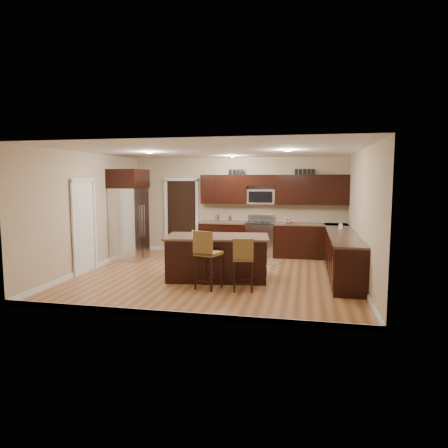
% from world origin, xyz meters
% --- Properties ---
extents(floor, '(6.00, 6.00, 0.00)m').
position_xyz_m(floor, '(0.00, 0.00, 0.00)').
color(floor, '#A26940').
rests_on(floor, ground).
extents(ceiling, '(6.00, 6.00, 0.00)m').
position_xyz_m(ceiling, '(0.00, 0.00, 2.70)').
color(ceiling, silver).
rests_on(ceiling, wall_back).
extents(wall_back, '(6.00, 0.00, 6.00)m').
position_xyz_m(wall_back, '(0.00, 2.75, 1.35)').
color(wall_back, tan).
rests_on(wall_back, floor).
extents(wall_left, '(0.00, 5.50, 5.50)m').
position_xyz_m(wall_left, '(-3.00, 0.00, 1.35)').
color(wall_left, tan).
rests_on(wall_left, floor).
extents(wall_right, '(0.00, 5.50, 5.50)m').
position_xyz_m(wall_right, '(3.00, 0.00, 1.35)').
color(wall_right, tan).
rests_on(wall_right, floor).
extents(base_cabinets, '(4.02, 3.96, 0.92)m').
position_xyz_m(base_cabinets, '(1.90, 1.45, 0.46)').
color(base_cabinets, black).
rests_on(base_cabinets, floor).
extents(upper_cabinets, '(4.00, 0.33, 0.80)m').
position_xyz_m(upper_cabinets, '(1.04, 2.58, 1.84)').
color(upper_cabinets, black).
rests_on(upper_cabinets, wall_back).
extents(range, '(0.76, 0.64, 1.11)m').
position_xyz_m(range, '(0.68, 2.45, 0.47)').
color(range, silver).
rests_on(range, floor).
extents(microwave, '(0.76, 0.31, 0.40)m').
position_xyz_m(microwave, '(0.68, 2.60, 1.62)').
color(microwave, silver).
rests_on(microwave, upper_cabinets).
extents(doorway, '(0.85, 0.03, 2.06)m').
position_xyz_m(doorway, '(-1.65, 2.73, 1.03)').
color(doorway, black).
rests_on(doorway, floor).
extents(pantry_door, '(0.03, 0.80, 2.04)m').
position_xyz_m(pantry_door, '(-2.98, -0.30, 1.02)').
color(pantry_door, white).
rests_on(pantry_door, floor).
extents(letter_decor, '(2.20, 0.03, 0.15)m').
position_xyz_m(letter_decor, '(0.90, 2.58, 2.29)').
color(letter_decor, black).
rests_on(letter_decor, upper_cabinets).
extents(island, '(2.26, 1.38, 0.92)m').
position_xyz_m(island, '(0.08, -0.27, 0.43)').
color(island, black).
rests_on(island, floor).
extents(stool_mid, '(0.54, 0.54, 1.14)m').
position_xyz_m(stool_mid, '(0.06, -1.11, 0.71)').
color(stool_mid, olive).
rests_on(stool_mid, floor).
extents(stool_right, '(0.43, 0.43, 1.01)m').
position_xyz_m(stool_right, '(0.76, -1.11, 0.63)').
color(stool_right, olive).
rests_on(stool_right, floor).
extents(refrigerator, '(0.79, 0.99, 2.35)m').
position_xyz_m(refrigerator, '(-2.62, 1.29, 1.20)').
color(refrigerator, silver).
rests_on(refrigerator, floor).
extents(floor_mat, '(1.04, 0.87, 0.01)m').
position_xyz_m(floor_mat, '(0.86, 1.65, 0.01)').
color(floor_mat, brown).
rests_on(floor_mat, floor).
extents(fruit_bowl, '(0.36, 0.36, 0.07)m').
position_xyz_m(fruit_bowl, '(1.44, 2.45, 0.96)').
color(fruit_bowl, silver).
rests_on(fruit_bowl, base_cabinets).
extents(soap_bottle, '(0.10, 0.10, 0.20)m').
position_xyz_m(soap_bottle, '(2.70, 1.31, 1.02)').
color(soap_bottle, '#B2B2B2').
rests_on(soap_bottle, base_cabinets).
extents(canister_tall, '(0.12, 0.12, 0.20)m').
position_xyz_m(canister_tall, '(-0.52, 2.45, 1.02)').
color(canister_tall, silver).
rests_on(canister_tall, base_cabinets).
extents(canister_short, '(0.11, 0.11, 0.17)m').
position_xyz_m(canister_short, '(-0.17, 2.45, 1.01)').
color(canister_short, silver).
rests_on(canister_short, base_cabinets).
extents(island_jar, '(0.10, 0.10, 0.10)m').
position_xyz_m(island_jar, '(-0.42, -0.27, 0.97)').
color(island_jar, white).
rests_on(island_jar, island).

